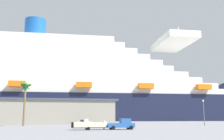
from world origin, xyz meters
TOP-DOWN VIEW (x-y plane):
  - ground_plane at (0.00, 30.00)m, footprint 600.00×600.00m
  - cruise_ship at (-14.72, 78.54)m, footprint 225.41×42.44m
  - terminal_building at (-28.91, 23.06)m, footprint 58.28×26.84m
  - pickup_truck at (-3.82, -18.27)m, footprint 5.82×2.87m
  - small_boat_on_trailer at (-9.75, -19.08)m, footprint 8.71×2.89m
  - palm_tree at (-27.77, 2.91)m, footprint 3.10×3.13m
  - street_lamp at (22.75, -0.02)m, footprint 0.56×0.56m
  - parked_car_white_van at (-30.28, 13.89)m, footprint 4.61×2.40m
  - parked_car_silver_sedan at (-11.01, 9.07)m, footprint 4.34×2.28m

SIDE VIEW (x-z plane):
  - ground_plane at x=0.00m, z-range 0.00..0.00m
  - parked_car_white_van at x=-30.28m, z-range 0.04..1.62m
  - parked_car_silver_sedan at x=-11.01m, z-range 0.04..1.62m
  - small_boat_on_trailer at x=-9.75m, z-range -0.12..2.03m
  - pickup_truck at x=-3.82m, z-range -0.06..2.14m
  - terminal_building at x=-28.91m, z-range 0.02..8.38m
  - street_lamp at x=22.75m, z-range 1.16..8.45m
  - palm_tree at x=-27.77m, z-range 3.67..15.59m
  - cruise_ship at x=-14.72m, z-range -14.74..50.64m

